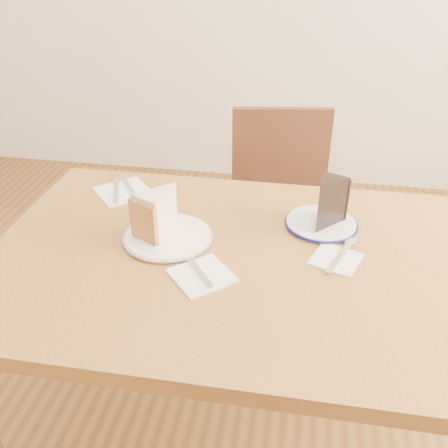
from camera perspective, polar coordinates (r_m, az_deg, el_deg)
The scene contains 13 objects.
table at distance 1.26m, azimuth 1.26°, elevation -7.23°, with size 1.20×0.80×0.75m.
chair_far at distance 1.87m, azimuth 6.41°, elevation 0.51°, with size 0.49×0.49×0.86m.
plate_cream at distance 1.26m, azimuth -6.41°, elevation -1.46°, with size 0.22×0.22×0.01m, color white.
plate_navy at distance 1.33m, azimuth 11.03°, elevation 0.06°, with size 0.18×0.18×0.01m, color white.
carrot_cake at distance 1.25m, azimuth -7.17°, elevation 1.33°, with size 0.08×0.11×0.10m, color #F0E3C7, non-canonical shape.
chocolate_cake at distance 1.29m, azimuth 11.55°, elevation 2.08°, with size 0.07×0.10×0.11m, color black, non-canonical shape.
napkin_cream at distance 1.13m, azimuth -2.54°, elevation -5.90°, with size 0.12×0.12×0.00m, color white.
napkin_navy at distance 1.21m, azimuth 12.66°, elevation -3.92°, with size 0.11×0.11×0.00m, color white.
napkin_spare at distance 1.50m, azimuth -11.40°, elevation 3.67°, with size 0.14×0.14×0.00m, color white.
fork_cream at distance 1.14m, azimuth -2.94°, elevation -5.34°, with size 0.01×0.14×0.00m, color silver.
knife_navy at distance 1.22m, azimuth 13.23°, elevation -3.48°, with size 0.02×0.17×0.00m, color silver.
fork_spare at distance 1.53m, azimuth -10.89°, elevation 4.32°, with size 0.01×0.14×0.00m, color white.
knife_spare at distance 1.50m, azimuth -12.22°, elevation 3.74°, with size 0.01×0.16×0.00m, color silver.
Camera 1 is at (0.14, -0.97, 1.43)m, focal length 40.00 mm.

